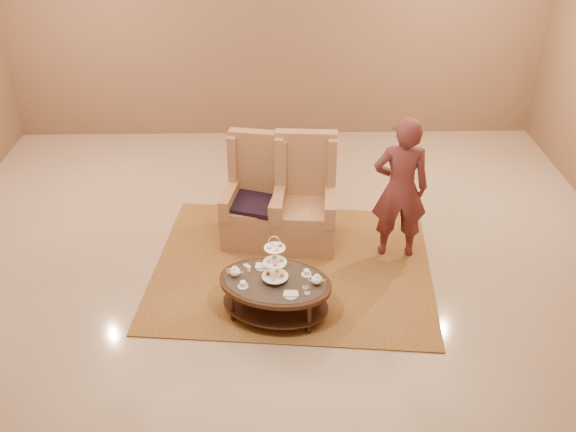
{
  "coord_description": "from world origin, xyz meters",
  "views": [
    {
      "loc": [
        -0.0,
        -5.4,
        4.19
      ],
      "look_at": [
        0.11,
        0.2,
        0.76
      ],
      "focal_mm": 40.0,
      "sensor_mm": 36.0,
      "label": 1
    }
  ],
  "objects_px": {
    "armchair_left": "(257,204)",
    "person": "(400,189)",
    "tea_table": "(275,287)",
    "armchair_right": "(305,207)"
  },
  "relations": [
    {
      "from": "armchair_left",
      "to": "person",
      "type": "bearing_deg",
      "value": -3.17
    },
    {
      "from": "tea_table",
      "to": "armchair_left",
      "type": "height_order",
      "value": "armchair_left"
    },
    {
      "from": "armchair_left",
      "to": "person",
      "type": "distance_m",
      "value": 1.67
    },
    {
      "from": "armchair_right",
      "to": "person",
      "type": "bearing_deg",
      "value": -13.05
    },
    {
      "from": "armchair_right",
      "to": "tea_table",
      "type": "bearing_deg",
      "value": -99.67
    },
    {
      "from": "armchair_left",
      "to": "armchair_right",
      "type": "relative_size",
      "value": 0.98
    },
    {
      "from": "person",
      "to": "armchair_left",
      "type": "bearing_deg",
      "value": -10.95
    },
    {
      "from": "tea_table",
      "to": "person",
      "type": "bearing_deg",
      "value": 52.54
    },
    {
      "from": "armchair_left",
      "to": "person",
      "type": "xyz_separation_m",
      "value": [
        1.57,
        -0.4,
        0.41
      ]
    },
    {
      "from": "tea_table",
      "to": "person",
      "type": "relative_size",
      "value": 0.76
    }
  ]
}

